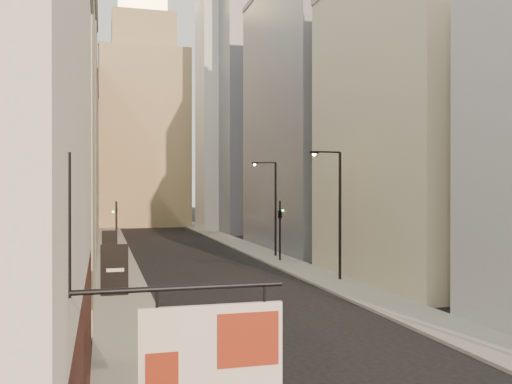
{
  "coord_description": "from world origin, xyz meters",
  "views": [
    {
      "loc": [
        -7.67,
        -3.14,
        5.97
      ],
      "look_at": [
        -1.22,
        20.57,
        5.83
      ],
      "focal_mm": 40.0,
      "sensor_mm": 36.0,
      "label": 1
    }
  ],
  "objects_px": {
    "white_tower": "(227,102)",
    "traffic_light_left": "(116,220)",
    "clock_tower": "(143,118)",
    "streetlamp_mid": "(337,207)",
    "streetlamp_far": "(273,203)",
    "traffic_light_right": "(280,215)"
  },
  "relations": [
    {
      "from": "white_tower",
      "to": "traffic_light_left",
      "type": "xyz_separation_m",
      "value": [
        -16.54,
        -35.88,
        -15.06
      ]
    },
    {
      "from": "clock_tower",
      "to": "streetlamp_mid",
      "type": "xyz_separation_m",
      "value": [
        7.97,
        -61.2,
        -12.85
      ]
    },
    {
      "from": "streetlamp_far",
      "to": "clock_tower",
      "type": "bearing_deg",
      "value": 115.09
    },
    {
      "from": "white_tower",
      "to": "traffic_light_right",
      "type": "distance_m",
      "value": 39.96
    },
    {
      "from": "clock_tower",
      "to": "traffic_light_right",
      "type": "distance_m",
      "value": 53.31
    },
    {
      "from": "white_tower",
      "to": "streetlamp_far",
      "type": "xyz_separation_m",
      "value": [
        -3.24,
        -33.79,
        -13.86
      ]
    },
    {
      "from": "streetlamp_far",
      "to": "traffic_light_left",
      "type": "distance_m",
      "value": 13.51
    },
    {
      "from": "clock_tower",
      "to": "traffic_light_right",
      "type": "height_order",
      "value": "clock_tower"
    },
    {
      "from": "white_tower",
      "to": "traffic_light_left",
      "type": "bearing_deg",
      "value": -114.75
    },
    {
      "from": "clock_tower",
      "to": "streetlamp_mid",
      "type": "bearing_deg",
      "value": -82.58
    },
    {
      "from": "clock_tower",
      "to": "traffic_light_right",
      "type": "xyz_separation_m",
      "value": [
        7.38,
        -50.96,
        -13.8
      ]
    },
    {
      "from": "clock_tower",
      "to": "white_tower",
      "type": "xyz_separation_m",
      "value": [
        11.0,
        -14.0,
        0.97
      ]
    },
    {
      "from": "white_tower",
      "to": "streetlamp_mid",
      "type": "xyz_separation_m",
      "value": [
        -3.03,
        -47.2,
        -13.82
      ]
    },
    {
      "from": "streetlamp_far",
      "to": "streetlamp_mid",
      "type": "bearing_deg",
      "value": -73.23
    },
    {
      "from": "streetlamp_far",
      "to": "traffic_light_left",
      "type": "relative_size",
      "value": 1.66
    },
    {
      "from": "streetlamp_mid",
      "to": "traffic_light_left",
      "type": "bearing_deg",
      "value": 134.44
    },
    {
      "from": "white_tower",
      "to": "streetlamp_mid",
      "type": "height_order",
      "value": "white_tower"
    },
    {
      "from": "white_tower",
      "to": "clock_tower",
      "type": "bearing_deg",
      "value": 128.16
    },
    {
      "from": "streetlamp_mid",
      "to": "streetlamp_far",
      "type": "distance_m",
      "value": 13.42
    },
    {
      "from": "clock_tower",
      "to": "streetlamp_far",
      "type": "relative_size",
      "value": 5.41
    },
    {
      "from": "clock_tower",
      "to": "white_tower",
      "type": "height_order",
      "value": "clock_tower"
    },
    {
      "from": "streetlamp_mid",
      "to": "clock_tower",
      "type": "bearing_deg",
      "value": 91.85
    }
  ]
}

